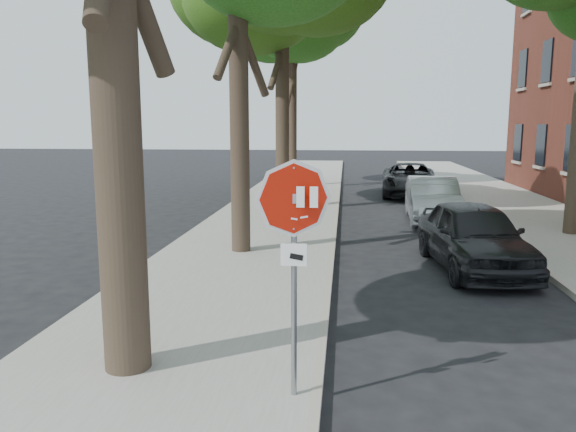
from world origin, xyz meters
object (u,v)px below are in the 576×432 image
object	(u,v)px
tree_far	(292,33)
car_b	(432,200)
car_a	(474,236)
stop_sign	(294,233)
car_d	(410,180)

from	to	relation	value
tree_far	car_b	world-z (taller)	tree_far
tree_far	car_a	xyz separation A→B (m)	(5.29, -14.87, -6.49)
car_b	stop_sign	bearing A→B (deg)	-102.62
tree_far	car_b	bearing A→B (deg)	-59.02
tree_far	car_a	distance (m)	17.07
tree_far	car_b	xyz separation A→B (m)	(5.32, -8.86, -6.52)
car_b	car_d	world-z (taller)	same
car_b	tree_far	bearing A→B (deg)	123.41
stop_sign	car_b	world-z (taller)	stop_sign
car_b	car_a	bearing A→B (deg)	-87.83
car_b	car_d	size ratio (longest dim) A/B	0.84
tree_far	car_a	bearing A→B (deg)	-70.40
car_d	car_b	bearing A→B (deg)	-86.32
car_a	car_d	distance (m)	12.40
car_a	car_b	size ratio (longest dim) A/B	1.01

